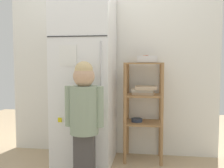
% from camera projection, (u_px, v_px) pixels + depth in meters
% --- Properties ---
extents(ground_plane, '(6.00, 6.00, 0.00)m').
position_uv_depth(ground_plane, '(107.00, 163.00, 2.83)').
color(ground_plane, tan).
extents(kitchen_wall_back, '(2.50, 0.03, 2.33)m').
position_uv_depth(kitchen_wall_back, '(112.00, 57.00, 3.10)').
color(kitchen_wall_back, silver).
rests_on(kitchen_wall_back, ground).
extents(refrigerator, '(0.61, 0.65, 1.83)m').
position_uv_depth(refrigerator, '(85.00, 79.00, 2.82)').
color(refrigerator, white).
rests_on(refrigerator, ground).
extents(child_standing, '(0.36, 0.26, 1.11)m').
position_uv_depth(child_standing, '(84.00, 110.00, 2.33)').
color(child_standing, '#4B4746').
rests_on(child_standing, ground).
extents(pantry_shelf_unit, '(0.42, 0.34, 1.10)m').
position_uv_depth(pantry_shelf_unit, '(143.00, 100.00, 2.88)').
color(pantry_shelf_unit, '#9E7247').
rests_on(pantry_shelf_unit, ground).
extents(fruit_bin, '(0.22, 0.15, 0.08)m').
position_uv_depth(fruit_bin, '(146.00, 59.00, 2.85)').
color(fruit_bin, white).
rests_on(fruit_bin, pantry_shelf_unit).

